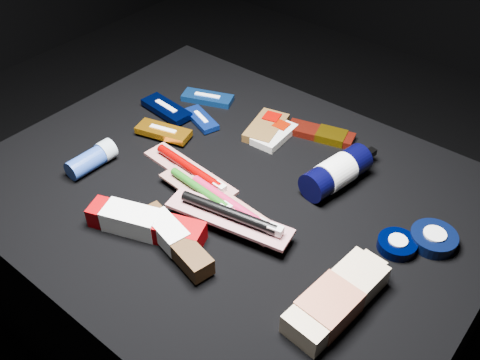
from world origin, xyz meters
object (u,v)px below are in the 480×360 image
Objects in this scene: lotion_bottle at (336,172)px; toothpaste_carton_red at (141,223)px; bodywash_bottle at (335,300)px; deodorant_stick at (92,159)px.

lotion_bottle is 0.39m from toothpaste_carton_red.
bodywash_bottle is 0.94× the size of toothpaste_carton_red.
deodorant_stick is at bearing 143.69° from toothpaste_carton_red.
bodywash_bottle is (0.16, -0.26, -0.01)m from lotion_bottle.
toothpaste_carton_red is at bearing -14.95° from deodorant_stick.
deodorant_stick is 0.22m from toothpaste_carton_red.
lotion_bottle reaches higher than bodywash_bottle.
lotion_bottle is 1.86× the size of deodorant_stick.
deodorant_stick is (-0.57, -0.01, 0.00)m from bodywash_bottle.
toothpaste_carton_red is at bearing -111.60° from lotion_bottle.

